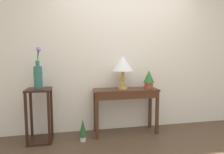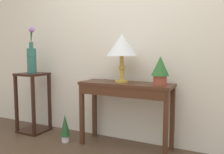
% 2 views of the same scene
% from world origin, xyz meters
% --- Properties ---
extents(back_wall_with_art, '(9.00, 0.10, 2.80)m').
position_xyz_m(back_wall_with_art, '(0.00, 1.47, 1.40)').
color(back_wall_with_art, silver).
rests_on(back_wall_with_art, ground).
extents(console_table, '(1.06, 0.35, 0.75)m').
position_xyz_m(console_table, '(-0.05, 1.18, 0.62)').
color(console_table, '#472819').
rests_on(console_table, ground).
extents(table_lamp, '(0.34, 0.34, 0.54)m').
position_xyz_m(table_lamp, '(-0.10, 1.21, 1.15)').
color(table_lamp, gold).
rests_on(table_lamp, console_table).
extents(potted_plant_on_console, '(0.18, 0.18, 0.30)m').
position_xyz_m(potted_plant_on_console, '(0.35, 1.19, 0.92)').
color(potted_plant_on_console, '#9E4733').
rests_on(potted_plant_on_console, console_table).
extents(pedestal_stand_left, '(0.35, 0.35, 0.81)m').
position_xyz_m(pedestal_stand_left, '(-1.39, 1.15, 0.40)').
color(pedestal_stand_left, black).
rests_on(pedestal_stand_left, ground).
extents(flower_vase_tall, '(0.13, 0.13, 0.61)m').
position_xyz_m(flower_vase_tall, '(-1.39, 1.15, 1.04)').
color(flower_vase_tall, '#2D665B').
rests_on(flower_vase_tall, pedestal_stand_left).
extents(potted_plant_floor, '(0.12, 0.12, 0.34)m').
position_xyz_m(potted_plant_floor, '(-0.76, 1.02, 0.19)').
color(potted_plant_floor, silver).
rests_on(potted_plant_floor, ground).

